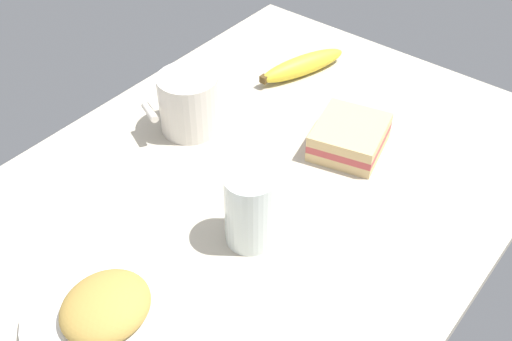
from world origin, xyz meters
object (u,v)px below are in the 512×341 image
plate_of_food (107,311)px  coffee_mug_black (189,102)px  banana (303,65)px  glass_of_milk (250,213)px  sandwich_main (350,137)px

plate_of_food → coffee_mug_black: coffee_mug_black is taller
plate_of_food → banana: 56.75cm
glass_of_milk → banana: bearing=25.6°
glass_of_milk → plate_of_food: bearing=166.1°
coffee_mug_black → glass_of_milk: bearing=-119.2°
glass_of_milk → sandwich_main: bearing=-0.6°
coffee_mug_black → sandwich_main: 24.87cm
coffee_mug_black → sandwich_main: (11.00, -22.15, -2.60)cm
coffee_mug_black → plate_of_food: bearing=-152.0°
plate_of_food → coffee_mug_black: size_ratio=1.65×
sandwich_main → banana: size_ratio=0.75×
coffee_mug_black → sandwich_main: coffee_mug_black is taller
plate_of_food → banana: (55.44, 12.15, 0.30)cm
sandwich_main → glass_of_milk: bearing=179.4°
plate_of_food → glass_of_milk: bearing=-13.9°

